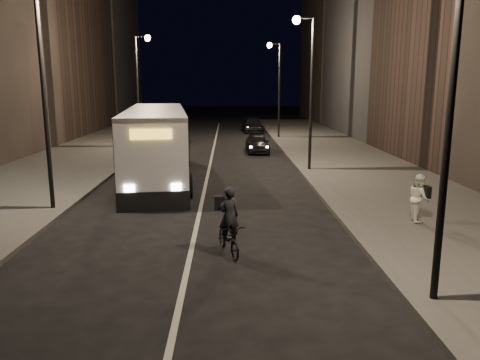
{
  "coord_description": "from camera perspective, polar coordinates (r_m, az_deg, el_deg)",
  "views": [
    {
      "loc": [
        1.09,
        -13.44,
        4.78
      ],
      "look_at": [
        1.51,
        2.5,
        1.5
      ],
      "focal_mm": 35.0,
      "sensor_mm": 36.0,
      "label": 1
    }
  ],
  "objects": [
    {
      "name": "streetlight_right_mid",
      "position": [
        25.8,
        8.18,
        12.8
      ],
      "size": [
        1.2,
        0.44,
        8.12
      ],
      "color": "black",
      "rests_on": "sidewalk_right"
    },
    {
      "name": "streetlight_right_near",
      "position": [
        10.37,
        23.38,
        13.91
      ],
      "size": [
        1.2,
        0.44,
        8.12
      ],
      "color": "black",
      "rests_on": "sidewalk_right"
    },
    {
      "name": "car_mid",
      "position": [
        37.61,
        -8.11,
        5.36
      ],
      "size": [
        2.07,
        4.71,
        1.51
      ],
      "primitive_type": "imported",
      "rotation": [
        0.0,
        0.0,
        3.03
      ],
      "color": "#38373A",
      "rests_on": "ground"
    },
    {
      "name": "streetlight_left_far",
      "position": [
        36.02,
        -12.04,
        12.3
      ],
      "size": [
        1.2,
        0.44,
        8.12
      ],
      "color": "black",
      "rests_on": "sidewalk_left"
    },
    {
      "name": "building_row_right",
      "position": [
        43.95,
        19.39,
        18.47
      ],
      "size": [
        8.0,
        61.0,
        21.0
      ],
      "primitive_type": "cube",
      "color": "black",
      "rests_on": "ground"
    },
    {
      "name": "pedestrian_woman",
      "position": [
        17.06,
        20.99,
        -2.03
      ],
      "size": [
        0.7,
        0.86,
        1.64
      ],
      "primitive_type": "imported",
      "rotation": [
        0.0,
        0.0,
        1.46
      ],
      "color": "white",
      "rests_on": "sidewalk_right"
    },
    {
      "name": "streetlight_right_far",
      "position": [
        41.66,
        4.46,
        12.39
      ],
      "size": [
        1.2,
        0.44,
        8.12
      ],
      "color": "black",
      "rests_on": "sidewalk_right"
    },
    {
      "name": "streetlight_left_near",
      "position": [
        18.6,
        -22.26,
        12.57
      ],
      "size": [
        1.2,
        0.44,
        8.12
      ],
      "color": "black",
      "rests_on": "sidewalk_left"
    },
    {
      "name": "ground",
      "position": [
        14.31,
        -5.83,
        -7.96
      ],
      "size": [
        180.0,
        180.0,
        0.0
      ],
      "primitive_type": "plane",
      "color": "black",
      "rests_on": "ground"
    },
    {
      "name": "cyclist_on_bicycle",
      "position": [
        13.33,
        -1.38,
        -6.36
      ],
      "size": [
        1.11,
        1.84,
        2.0
      ],
      "rotation": [
        0.0,
        0.0,
        0.31
      ],
      "color": "black",
      "rests_on": "ground"
    },
    {
      "name": "car_far",
      "position": [
        47.55,
        1.55,
        6.69
      ],
      "size": [
        2.26,
        4.9,
        1.39
      ],
      "primitive_type": "imported",
      "rotation": [
        0.0,
        0.0,
        0.07
      ],
      "color": "black",
      "rests_on": "ground"
    },
    {
      "name": "sidewalk_left",
      "position": [
        29.45,
        -20.48,
        1.7
      ],
      "size": [
        7.0,
        70.0,
        0.16
      ],
      "primitive_type": "cube",
      "color": "#3C3C39",
      "rests_on": "ground"
    },
    {
      "name": "sidewalk_right",
      "position": [
        28.81,
        13.44,
        1.91
      ],
      "size": [
        7.0,
        70.0,
        0.16
      ],
      "primitive_type": "cube",
      "color": "#3C3C39",
      "rests_on": "ground"
    },
    {
      "name": "city_bus",
      "position": [
        24.33,
        -10.13,
        4.72
      ],
      "size": [
        4.34,
        13.4,
        3.55
      ],
      "rotation": [
        0.0,
        0.0,
        0.12
      ],
      "color": "white",
      "rests_on": "ground"
    },
    {
      "name": "building_row_left",
      "position": [
        45.72,
        -24.77,
        18.43
      ],
      "size": [
        8.0,
        61.0,
        22.0
      ],
      "primitive_type": "cube",
      "color": "black",
      "rests_on": "ground"
    },
    {
      "name": "car_near",
      "position": [
        33.35,
        2.11,
        4.52
      ],
      "size": [
        1.65,
        3.92,
        1.32
      ],
      "primitive_type": "imported",
      "rotation": [
        0.0,
        0.0,
        0.02
      ],
      "color": "black",
      "rests_on": "ground"
    }
  ]
}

